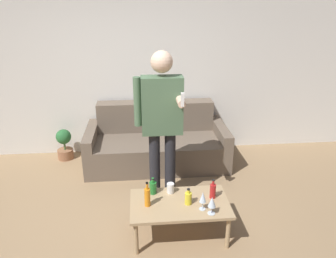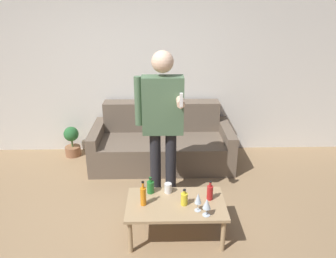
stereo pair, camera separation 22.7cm
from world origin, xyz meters
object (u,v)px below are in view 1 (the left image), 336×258
at_px(couch, 157,143).
at_px(person_standing_front, 162,117).
at_px(coffee_table, 180,206).
at_px(bottle_orange, 213,191).

relative_size(couch, person_standing_front, 1.13).
distance_m(coffee_table, person_standing_front, 0.99).
relative_size(coffee_table, bottle_orange, 4.73).
distance_m(bottle_orange, person_standing_front, 0.97).
height_order(bottle_orange, person_standing_front, person_standing_front).
bearing_deg(bottle_orange, couch, 106.58).
bearing_deg(coffee_table, bottle_orange, 9.48).
bearing_deg(couch, bottle_orange, -73.42).
xyz_separation_m(couch, bottle_orange, (0.47, -1.59, 0.17)).
relative_size(couch, coffee_table, 2.04).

